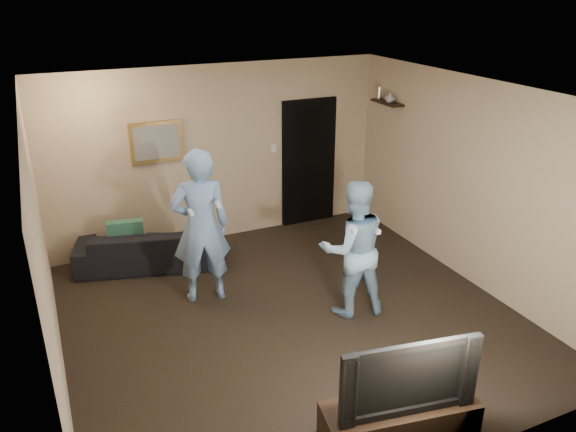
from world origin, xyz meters
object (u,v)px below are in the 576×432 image
wii_player_left (201,227)px  tv_console (398,426)px  television (404,371)px  wii_player_right (353,248)px  sofa (148,247)px

wii_player_left → tv_console: bearing=-76.3°
television → wii_player_left: 3.15m
tv_console → television: 0.56m
tv_console → wii_player_right: 2.25m
tv_console → wii_player_right: bearing=79.7°
tv_console → wii_player_right: (0.75, 2.04, 0.57)m
wii_player_left → wii_player_right: 1.81m
television → wii_player_right: bearing=79.7°
sofa → wii_player_left: wii_player_left is taller
sofa → wii_player_left: (0.45, -1.14, 0.68)m
sofa → tv_console: (1.20, -4.20, -0.03)m
television → wii_player_right: 2.17m
tv_console → television: television is taller
wii_player_left → wii_player_right: (1.49, -1.02, -0.14)m
tv_console → wii_player_right: wii_player_right is taller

